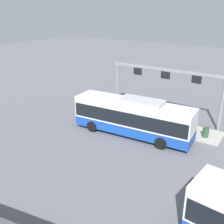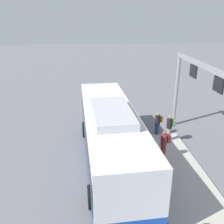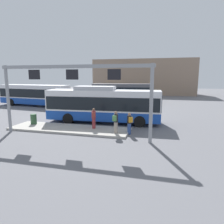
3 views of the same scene
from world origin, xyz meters
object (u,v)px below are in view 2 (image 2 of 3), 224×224
Objects in this scene: person_waiting_mid at (164,144)px; person_boarding at (170,127)px; bus_main at (110,134)px; person_waiting_near at (158,124)px.

person_boarding is at bearing -129.25° from person_waiting_mid.
person_boarding is (2.12, -3.88, -0.76)m from bus_main.
person_boarding reaches higher than person_waiting_near.
bus_main reaches higher than person_boarding.
bus_main is 4.49m from person_boarding.
person_waiting_near is 3.06m from person_waiting_mid.
bus_main reaches higher than person_waiting_mid.
bus_main reaches higher than person_waiting_near.
person_waiting_near is at bearing -52.59° from person_boarding.
person_waiting_mid is (0.06, -2.94, -0.76)m from bus_main.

